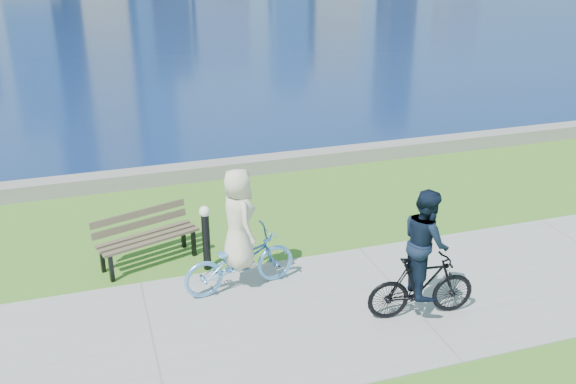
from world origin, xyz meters
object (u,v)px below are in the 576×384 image
bollard_lamp (206,233)px  cyclist_woman (239,246)px  park_bench (145,233)px  cyclist_man (423,265)px

bollard_lamp → cyclist_woman: cyclist_woman is taller
park_bench → cyclist_man: size_ratio=0.90×
bollard_lamp → cyclist_man: size_ratio=0.57×
cyclist_woman → cyclist_man: 2.91m
park_bench → bollard_lamp: bearing=-49.1°
park_bench → cyclist_man: bearing=-57.0°
park_bench → bollard_lamp: size_ratio=1.57×
bollard_lamp → cyclist_man: cyclist_man is taller
bollard_lamp → cyclist_woman: (0.38, -0.83, 0.11)m
cyclist_woman → cyclist_man: size_ratio=1.00×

